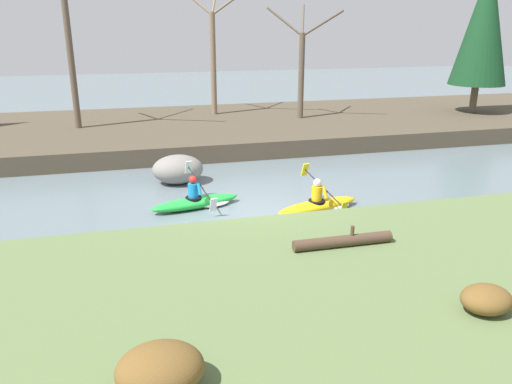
{
  "coord_description": "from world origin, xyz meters",
  "views": [
    {
      "loc": [
        -3.21,
        -12.93,
        5.19
      ],
      "look_at": [
        0.21,
        0.37,
        0.55
      ],
      "focal_mm": 35.0,
      "sensor_mm": 36.0,
      "label": 1
    }
  ],
  "objects_px": {
    "boulder_midstream": "(178,169)",
    "driftwood_log": "(343,241)",
    "kayaker_middle": "(199,201)",
    "kayaker_lead": "(321,204)"
  },
  "relations": [
    {
      "from": "boulder_midstream",
      "to": "driftwood_log",
      "type": "height_order",
      "value": "driftwood_log"
    },
    {
      "from": "kayaker_middle",
      "to": "driftwood_log",
      "type": "relative_size",
      "value": 1.28
    },
    {
      "from": "kayaker_middle",
      "to": "driftwood_log",
      "type": "bearing_deg",
      "value": -79.21
    },
    {
      "from": "kayaker_lead",
      "to": "driftwood_log",
      "type": "bearing_deg",
      "value": -120.46
    },
    {
      "from": "kayaker_middle",
      "to": "driftwood_log",
      "type": "distance_m",
      "value": 5.66
    },
    {
      "from": "kayaker_middle",
      "to": "boulder_midstream",
      "type": "bearing_deg",
      "value": 84.0
    },
    {
      "from": "kayaker_middle",
      "to": "driftwood_log",
      "type": "height_order",
      "value": "same"
    },
    {
      "from": "kayaker_lead",
      "to": "driftwood_log",
      "type": "height_order",
      "value": "same"
    },
    {
      "from": "kayaker_middle",
      "to": "kayaker_lead",
      "type": "bearing_deg",
      "value": -32.31
    },
    {
      "from": "kayaker_lead",
      "to": "driftwood_log",
      "type": "relative_size",
      "value": 1.28
    }
  ]
}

